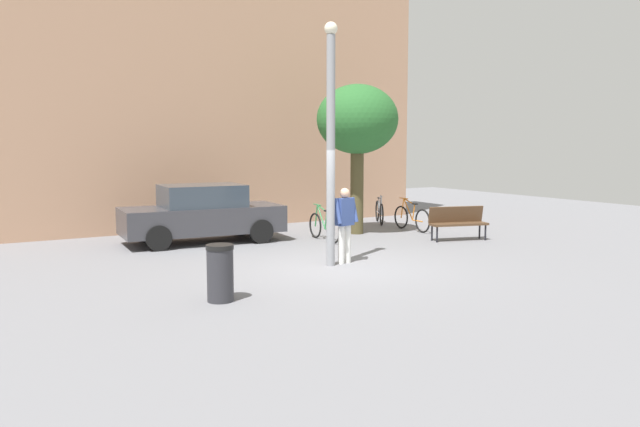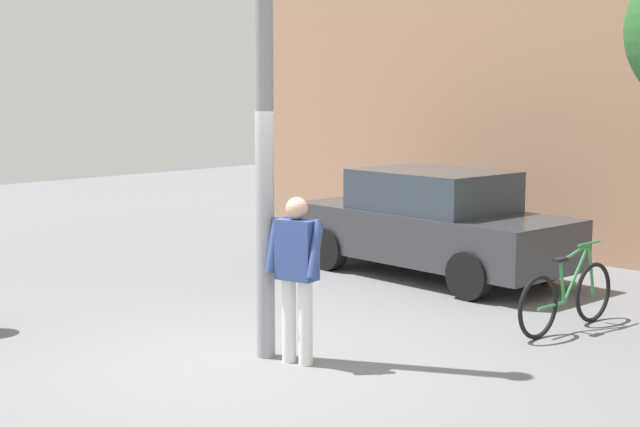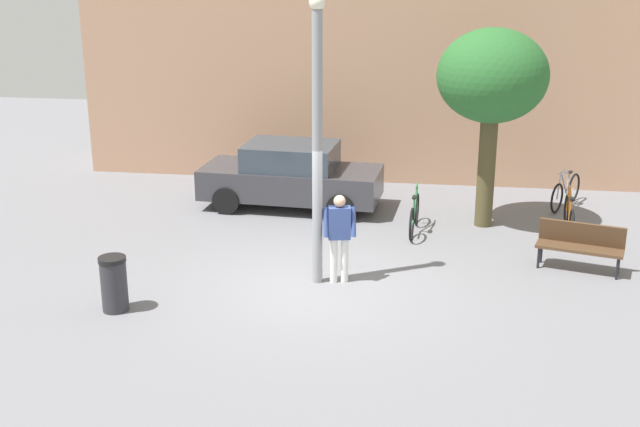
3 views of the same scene
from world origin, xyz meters
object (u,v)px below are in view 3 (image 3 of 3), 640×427
Objects in this scene: person_by_lamppost at (339,232)px; plaza_tree at (492,79)px; parked_car_charcoal at (291,176)px; park_bench at (580,243)px; bicycle_orange at (569,216)px; bicycle_green at (414,215)px; lamppost at (317,136)px; bicycle_silver at (566,192)px; trash_bin at (114,284)px.

plaza_tree is at bearing 52.86° from person_by_lamppost.
parked_car_charcoal is at bearing 110.89° from person_by_lamppost.
park_bench is 0.38× the size of plaza_tree.
person_by_lamppost is 0.92× the size of bicycle_orange.
person_by_lamppost reaches higher than bicycle_orange.
plaza_tree is 3.32m from bicycle_green.
park_bench is at bearing -92.86° from bicycle_orange.
park_bench is 2.14m from bicycle_orange.
bicycle_silver is at bearing 46.00° from lamppost.
person_by_lamppost is 5.17m from plaza_tree.
trash_bin is at bearing -135.58° from bicycle_green.
lamppost is 4.30m from trash_bin.
bicycle_green reaches higher than trash_bin.
parked_car_charcoal is (-6.16, 3.14, 0.23)m from park_bench.
person_by_lamppost is (0.40, 0.05, -1.78)m from lamppost.
bicycle_silver reaches higher than park_bench.
plaza_tree is (2.80, 3.69, 2.30)m from person_by_lamppost.
park_bench is (4.49, 1.26, -0.42)m from person_by_lamppost.
plaza_tree is at bearing 40.46° from trash_bin.
bicycle_orange is at bearing -95.74° from bicycle_silver.
bicycle_silver is 11.00m from trash_bin.
bicycle_silver is at bearing 85.77° from park_bench.
lamppost is 6.51m from bicycle_orange.
bicycle_orange is 9.71m from trash_bin.
bicycle_silver is (0.30, 4.05, -0.16)m from park_bench.
bicycle_silver and bicycle_green have the same top height.
lamppost is at bearing -172.18° from person_by_lamppost.
bicycle_orange is (1.80, -0.30, -2.88)m from plaza_tree.
person_by_lamppost is at bearing 26.20° from trash_bin.
bicycle_green is at bearing -146.87° from bicycle_silver.
lamppost is at bearing -130.44° from plaza_tree.
parked_car_charcoal is 6.49m from trash_bin.
parked_car_charcoal reaches higher than trash_bin.
parked_car_charcoal is (-6.27, 1.01, 0.39)m from bicycle_orange.
bicycle_silver is at bearing 84.26° from bicycle_orange.
person_by_lamppost reaches higher than trash_bin.
lamppost is 2.86× the size of bicycle_green.
lamppost is 1.83m from person_by_lamppost.
plaza_tree reaches higher than parked_car_charcoal.
parked_car_charcoal is at bearing 153.00° from park_bench.
person_by_lamppost is 0.39× the size of plaza_tree.
trash_bin is (-3.23, -1.73, -2.26)m from lamppost.
trash_bin is (-3.62, -1.78, -0.48)m from person_by_lamppost.
parked_car_charcoal reaches higher than bicycle_silver.
person_by_lamppost is 4.68m from park_bench.
lamppost is 5.35× the size of trash_bin.
plaza_tree is at bearing 124.79° from park_bench.
parked_car_charcoal is (-6.46, -0.91, 0.39)m from bicycle_silver.
lamppost is at bearing -73.94° from parked_car_charcoal.
bicycle_silver is (4.79, 5.31, -0.58)m from person_by_lamppost.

